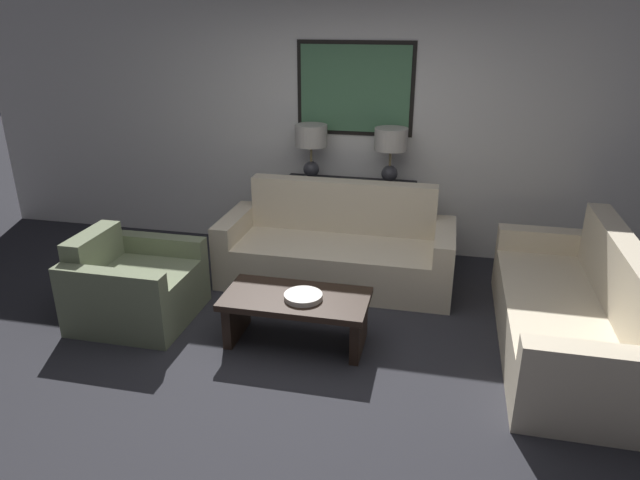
% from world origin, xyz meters
% --- Properties ---
extents(ground_plane, '(20.00, 20.00, 0.00)m').
position_xyz_m(ground_plane, '(0.00, 0.00, 0.00)').
color(ground_plane, '#28282D').
extents(back_wall, '(8.41, 0.12, 2.65)m').
position_xyz_m(back_wall, '(0.00, 2.38, 1.33)').
color(back_wall, silver).
rests_on(back_wall, ground_plane).
extents(console_table, '(1.34, 0.38, 0.80)m').
position_xyz_m(console_table, '(0.00, 2.11, 0.40)').
color(console_table, black).
rests_on(console_table, ground_plane).
extents(table_lamp_left, '(0.33, 0.33, 0.56)m').
position_xyz_m(table_lamp_left, '(-0.40, 2.11, 1.20)').
color(table_lamp_left, '#333338').
rests_on(table_lamp_left, console_table).
extents(table_lamp_right, '(0.33, 0.33, 0.56)m').
position_xyz_m(table_lamp_right, '(0.40, 2.11, 1.20)').
color(table_lamp_right, '#333338').
rests_on(table_lamp_right, console_table).
extents(couch_by_back_wall, '(2.16, 0.86, 0.91)m').
position_xyz_m(couch_by_back_wall, '(0.00, 1.47, 0.30)').
color(couch_by_back_wall, beige).
rests_on(couch_by_back_wall, ground_plane).
extents(couch_by_side, '(0.86, 2.16, 0.91)m').
position_xyz_m(couch_by_side, '(1.95, 0.65, 0.30)').
color(couch_by_side, beige).
rests_on(couch_by_side, ground_plane).
extents(coffee_table, '(1.11, 0.56, 0.40)m').
position_xyz_m(coffee_table, '(-0.09, 0.29, 0.30)').
color(coffee_table, black).
rests_on(coffee_table, ground_plane).
extents(decorative_bowl, '(0.29, 0.29, 0.04)m').
position_xyz_m(decorative_bowl, '(-0.02, 0.25, 0.43)').
color(decorative_bowl, beige).
rests_on(decorative_bowl, coffee_table).
extents(armchair_near_back_wall, '(0.90, 0.89, 0.74)m').
position_xyz_m(armchair_near_back_wall, '(-1.51, 0.38, 0.28)').
color(armchair_near_back_wall, '#707A5B').
rests_on(armchair_near_back_wall, ground_plane).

